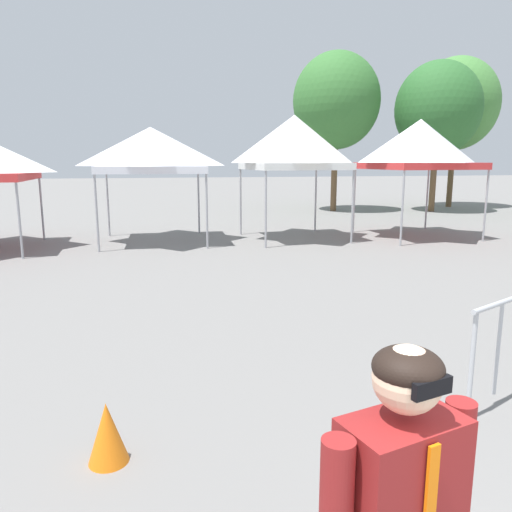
% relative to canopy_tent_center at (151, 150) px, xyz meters
% --- Properties ---
extents(canopy_tent_center, '(3.08, 3.08, 3.30)m').
position_rel_canopy_tent_center_xyz_m(canopy_tent_center, '(0.00, 0.00, 0.00)').
color(canopy_tent_center, '#9E9EA3').
rests_on(canopy_tent_center, ground).
extents(canopy_tent_right_of_center, '(2.95, 2.95, 3.68)m').
position_rel_canopy_tent_center_xyz_m(canopy_tent_right_of_center, '(4.16, -0.33, 0.23)').
color(canopy_tent_right_of_center, '#9E9EA3').
rests_on(canopy_tent_right_of_center, ground).
extents(canopy_tent_far_right, '(3.17, 3.17, 3.60)m').
position_rel_canopy_tent_center_xyz_m(canopy_tent_far_right, '(8.05, -0.72, 0.19)').
color(canopy_tent_far_right, '#9E9EA3').
rests_on(canopy_tent_far_right, ground).
extents(tree_behind_tents_center, '(4.13, 4.13, 7.41)m').
position_rel_canopy_tent_center_xyz_m(tree_behind_tents_center, '(15.09, 8.11, 2.47)').
color(tree_behind_tents_center, brown).
rests_on(tree_behind_tents_center, ground).
extents(tree_behind_tents_left, '(3.84, 3.84, 6.79)m').
position_rel_canopy_tent_center_xyz_m(tree_behind_tents_left, '(12.90, 6.18, 2.01)').
color(tree_behind_tents_left, brown).
rests_on(tree_behind_tents_left, ground).
extents(tree_behind_tents_right, '(3.97, 3.97, 7.23)m').
position_rel_canopy_tent_center_xyz_m(tree_behind_tents_right, '(8.48, 7.43, 2.38)').
color(tree_behind_tents_right, brown).
rests_on(tree_behind_tents_right, ground).
extents(traffic_cone_lot_center, '(0.32, 0.32, 0.50)m').
position_rel_canopy_tent_center_xyz_m(traffic_cone_lot_center, '(-0.54, -10.99, -2.40)').
color(traffic_cone_lot_center, orange).
rests_on(traffic_cone_lot_center, ground).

